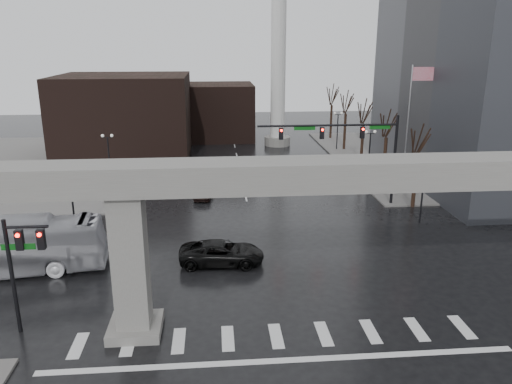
% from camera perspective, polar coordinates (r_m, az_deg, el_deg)
% --- Properties ---
extents(ground, '(160.00, 160.00, 0.00)m').
position_cam_1_polar(ground, '(26.62, 2.04, -14.95)').
color(ground, black).
rests_on(ground, ground).
extents(sidewalk_ne, '(28.00, 36.00, 0.15)m').
position_cam_1_polar(sidewalk_ne, '(66.64, 20.94, 3.68)').
color(sidewalk_ne, '#62605D').
rests_on(sidewalk_ne, ground).
extents(sidewalk_nw, '(28.00, 36.00, 0.15)m').
position_cam_1_polar(sidewalk_nw, '(64.39, -25.85, 2.66)').
color(sidewalk_nw, '#62605D').
rests_on(sidewalk_nw, ground).
extents(elevated_guideway, '(48.00, 2.60, 8.70)m').
position_cam_1_polar(elevated_guideway, '(23.90, 5.22, -0.61)').
color(elevated_guideway, gray).
rests_on(elevated_guideway, ground).
extents(building_far_left, '(16.00, 14.00, 10.00)m').
position_cam_1_polar(building_far_left, '(66.02, -14.73, 8.48)').
color(building_far_left, black).
rests_on(building_far_left, ground).
extents(building_far_mid, '(10.00, 10.00, 8.00)m').
position_cam_1_polar(building_far_mid, '(75.11, -4.25, 9.17)').
color(building_far_mid, black).
rests_on(building_far_mid, ground).
extents(smokestack, '(3.60, 3.60, 30.00)m').
position_cam_1_polar(smokestack, '(69.00, 2.59, 16.31)').
color(smokestack, silver).
rests_on(smokestack, ground).
extents(signal_mast_arm, '(12.12, 0.43, 8.00)m').
position_cam_1_polar(signal_mast_arm, '(43.67, 10.99, 5.75)').
color(signal_mast_arm, black).
rests_on(signal_mast_arm, ground).
extents(signal_left_pole, '(2.30, 0.30, 6.00)m').
position_cam_1_polar(signal_left_pole, '(26.72, -25.28, -6.73)').
color(signal_left_pole, black).
rests_on(signal_left_pole, ground).
extents(flagpole_assembly, '(2.06, 0.12, 12.00)m').
position_cam_1_polar(flagpole_assembly, '(48.43, 17.35, 8.42)').
color(flagpole_assembly, silver).
rests_on(flagpole_assembly, ground).
extents(lamp_right_0, '(1.22, 0.32, 5.11)m').
position_cam_1_polar(lamp_right_0, '(41.30, 18.61, 1.17)').
color(lamp_right_0, black).
rests_on(lamp_right_0, ground).
extents(lamp_right_1, '(1.22, 0.32, 5.11)m').
position_cam_1_polar(lamp_right_1, '(54.05, 12.87, 5.20)').
color(lamp_right_1, black).
rests_on(lamp_right_1, ground).
extents(lamp_right_2, '(1.22, 0.32, 5.11)m').
position_cam_1_polar(lamp_right_2, '(67.31, 9.32, 7.65)').
color(lamp_right_2, black).
rests_on(lamp_right_2, ground).
extents(lamp_left_0, '(1.22, 0.32, 5.11)m').
position_cam_1_polar(lamp_left_0, '(39.41, -20.38, 0.26)').
color(lamp_left_0, black).
rests_on(lamp_left_0, ground).
extents(lamp_left_1, '(1.22, 0.32, 5.11)m').
position_cam_1_polar(lamp_left_1, '(52.62, -16.52, 4.61)').
color(lamp_left_1, black).
rests_on(lamp_left_1, ground).
extents(lamp_left_2, '(1.22, 0.32, 5.11)m').
position_cam_1_polar(lamp_left_2, '(66.16, -14.20, 7.20)').
color(lamp_left_2, black).
rests_on(lamp_left_2, ground).
extents(tree_right_0, '(1.09, 1.58, 7.50)m').
position_cam_1_polar(tree_right_0, '(45.44, 17.78, 1.73)').
color(tree_right_0, black).
rests_on(tree_right_0, ground).
extents(tree_right_1, '(1.09, 1.61, 7.67)m').
position_cam_1_polar(tree_right_1, '(52.67, 14.54, 4.09)').
color(tree_right_1, black).
rests_on(tree_right_1, ground).
extents(tree_right_2, '(1.10, 1.63, 7.85)m').
position_cam_1_polar(tree_right_2, '(60.10, 12.08, 5.86)').
color(tree_right_2, black).
rests_on(tree_right_2, ground).
extents(tree_right_3, '(1.11, 1.66, 8.02)m').
position_cam_1_polar(tree_right_3, '(67.66, 10.15, 7.23)').
color(tree_right_3, black).
rests_on(tree_right_3, ground).
extents(tree_right_4, '(1.12, 1.69, 8.19)m').
position_cam_1_polar(tree_right_4, '(75.31, 8.61, 8.32)').
color(tree_right_4, black).
rests_on(tree_right_4, ground).
extents(pickup_truck, '(5.64, 2.85, 1.53)m').
position_cam_1_polar(pickup_truck, '(32.87, -3.94, -6.97)').
color(pickup_truck, black).
rests_on(pickup_truck, ground).
extents(city_bus, '(12.70, 4.13, 3.47)m').
position_cam_1_polar(city_bus, '(34.95, -27.05, -5.67)').
color(city_bus, silver).
rests_on(city_bus, ground).
extents(far_car, '(2.00, 4.03, 1.32)m').
position_cam_1_polar(far_car, '(46.63, -6.00, 0.13)').
color(far_car, black).
rests_on(far_car, ground).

